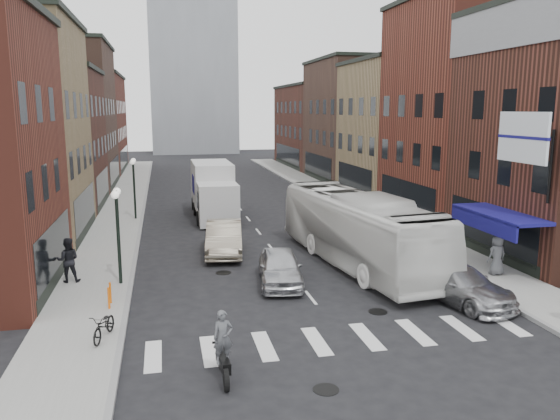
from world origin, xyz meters
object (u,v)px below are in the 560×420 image
(parked_bicycle, at_px, (104,326))
(sedan_left_far, at_px, (224,238))
(motorcycle_rider, at_px, (223,348))
(streetlamp_near, at_px, (117,218))
(transit_bus, at_px, (358,229))
(sedan_left_near, at_px, (280,267))
(ped_left_solo, at_px, (68,260))
(billboard_sign, at_px, (524,139))
(curb_car, at_px, (458,283))
(box_truck, at_px, (214,191))
(ped_right_c, at_px, (497,255))
(streetlamp_far, at_px, (134,177))
(bike_rack, at_px, (110,295))

(parked_bicycle, bearing_deg, sedan_left_far, 79.31)
(motorcycle_rider, bearing_deg, streetlamp_near, 105.61)
(transit_bus, distance_m, parked_bicycle, 12.85)
(sedan_left_near, xyz_separation_m, ped_left_solo, (-8.70, 1.71, 0.36))
(billboard_sign, xyz_separation_m, parked_bicycle, (-16.09, -2.22, -5.55))
(sedan_left_far, bearing_deg, curb_car, -41.19)
(box_truck, relative_size, ped_right_c, 4.76)
(box_truck, bearing_deg, streetlamp_near, -110.42)
(billboard_sign, bearing_deg, parked_bicycle, -172.15)
(motorcycle_rider, height_order, transit_bus, transit_bus)
(streetlamp_near, xyz_separation_m, streetlamp_far, (0.00, 14.00, 0.00))
(motorcycle_rider, bearing_deg, curb_car, 19.49)
(curb_car, xyz_separation_m, parked_bicycle, (-12.91, -1.15, -0.13))
(transit_bus, xyz_separation_m, sedan_left_near, (-4.21, -2.09, -0.99))
(curb_car, relative_size, ped_right_c, 2.78)
(box_truck, relative_size, transit_bus, 0.68)
(sedan_left_near, bearing_deg, bike_rack, -158.64)
(sedan_left_near, distance_m, ped_left_solo, 8.88)
(streetlamp_far, relative_size, ped_left_solo, 2.17)
(streetlamp_near, distance_m, ped_right_c, 16.29)
(curb_car, bearing_deg, parked_bicycle, 168.98)
(streetlamp_far, height_order, box_truck, streetlamp_far)
(streetlamp_near, height_order, box_truck, streetlamp_near)
(sedan_left_near, relative_size, ped_left_solo, 2.29)
(ped_right_c, bearing_deg, sedan_left_far, -36.64)
(motorcycle_rider, bearing_deg, box_truck, 80.40)
(streetlamp_far, xyz_separation_m, motorcycle_rider, (3.32, -22.87, -1.98))
(parked_bicycle, bearing_deg, motorcycle_rider, -27.28)
(motorcycle_rider, bearing_deg, sedan_left_near, 62.40)
(streetlamp_near, xyz_separation_m, parked_bicycle, (-0.10, -5.72, -2.33))
(ped_left_solo, bearing_deg, curb_car, 160.21)
(bike_rack, relative_size, parked_bicycle, 0.48)
(transit_bus, distance_m, curb_car, 6.02)
(bike_rack, height_order, curb_car, curb_car)
(bike_rack, bearing_deg, ped_left_solo, 120.03)
(streetlamp_far, height_order, bike_rack, streetlamp_far)
(streetlamp_near, relative_size, ped_left_solo, 2.17)
(motorcycle_rider, bearing_deg, parked_bicycle, 132.42)
(streetlamp_far, xyz_separation_m, sedan_left_near, (6.58, -15.08, -2.18))
(billboard_sign, xyz_separation_m, sedan_left_far, (-11.18, 7.81, -5.30))
(billboard_sign, bearing_deg, curb_car, -161.41)
(streetlamp_far, bearing_deg, sedan_left_near, -66.43)
(box_truck, height_order, sedan_left_far, box_truck)
(transit_bus, height_order, curb_car, transit_bus)
(billboard_sign, relative_size, transit_bus, 0.30)
(motorcycle_rider, distance_m, transit_bus, 12.41)
(streetlamp_near, relative_size, sedan_left_near, 0.95)
(sedan_left_far, bearing_deg, parked_bicycle, -109.34)
(curb_car, relative_size, ped_left_solo, 2.60)
(bike_rack, distance_m, ped_right_c, 16.24)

